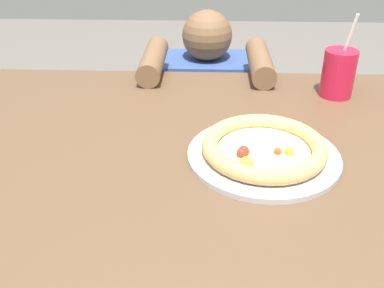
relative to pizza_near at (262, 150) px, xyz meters
The scene contains 4 objects.
dining_table 0.17m from the pizza_near, 169.42° to the left, with size 1.38×0.96×0.75m.
pizza_near is the anchor object (origin of this frame).
drink_cup_colored 0.41m from the pizza_near, 55.74° to the left, with size 0.09×0.09×0.22m.
diner_seated 0.82m from the pizza_near, 99.86° to the left, with size 0.40×0.52×0.89m.
Camera 1 is at (0.00, -0.81, 1.24)m, focal length 41.20 mm.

